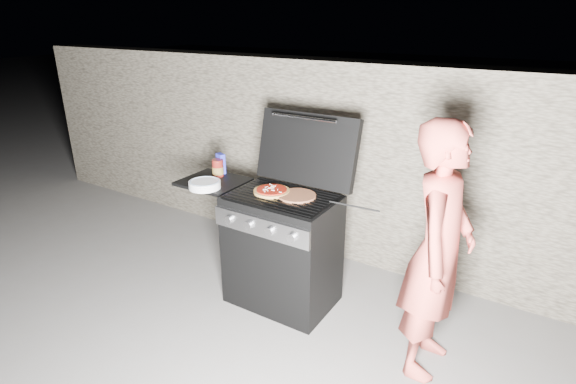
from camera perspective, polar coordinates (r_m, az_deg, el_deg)
The scene contains 10 objects.
ground at distance 3.76m, azimuth -0.66°, elevation -13.44°, with size 50.00×50.00×0.00m, color #66625E.
stone_wall at distance 4.20m, azimuth 7.05°, elevation 3.95°, with size 8.00×0.35×1.80m, color #786F5D.
gas_grill at distance 3.65m, azimuth -4.03°, elevation -6.33°, with size 1.34×0.79×0.91m, color black, non-canonical shape.
pizza_topped at distance 3.38m, azimuth -2.09°, elevation 0.19°, with size 0.27×0.27×0.03m, color #B77A40, non-canonical shape.
pizza_plain at distance 3.31m, azimuth 1.14°, elevation -0.45°, with size 0.28×0.28×0.02m, color #C57B4D.
sauce_jar at distance 3.78m, azimuth -8.91°, elevation 3.05°, with size 0.09×0.09×0.14m, color maroon.
blue_carton at distance 3.84m, azimuth -8.53°, elevation 3.59°, with size 0.08×0.05×0.17m, color #272DC2.
plate_stack at distance 3.54m, azimuth -10.53°, elevation 0.93°, with size 0.25×0.25×0.06m, color white.
person at distance 2.88m, azimuth 18.54°, elevation -7.32°, with size 0.60×0.39×1.64m, color #CE4E43.
tongs at distance 3.06m, azimuth 8.28°, elevation -1.77°, with size 0.01×0.01×0.46m, color black.
Camera 1 is at (1.67, -2.59, 2.15)m, focal length 28.00 mm.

